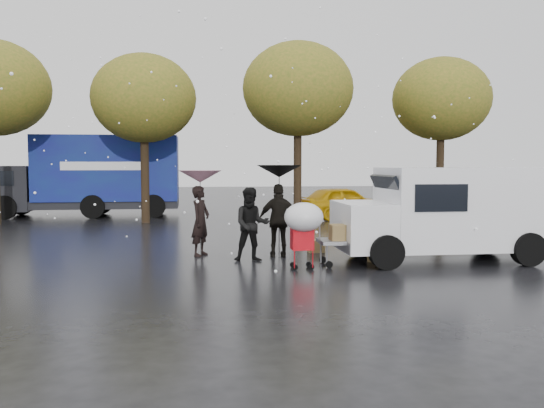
{
  "coord_description": "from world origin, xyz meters",
  "views": [
    {
      "loc": [
        -1.61,
        -12.73,
        2.29
      ],
      "look_at": [
        0.25,
        1.0,
        1.32
      ],
      "focal_mm": 38.0,
      "sensor_mm": 36.0,
      "label": 1
    }
  ],
  "objects": [
    {
      "name": "tree_row",
      "position": [
        -0.47,
        10.0,
        5.02
      ],
      "size": [
        21.6,
        4.4,
        7.12
      ],
      "color": "black",
      "rests_on": "ground"
    },
    {
      "name": "person_black",
      "position": [
        0.45,
        1.19,
        0.9
      ],
      "size": [
        1.08,
        0.51,
        1.8
      ],
      "primitive_type": "imported",
      "rotation": [
        0.0,
        0.0,
        3.07
      ],
      "color": "black",
      "rests_on": "ground"
    },
    {
      "name": "person_pink",
      "position": [
        -1.46,
        1.6,
        0.87
      ],
      "size": [
        0.66,
        0.76,
        1.74
      ],
      "primitive_type": "imported",
      "rotation": [
        0.0,
        0.0,
        1.09
      ],
      "color": "black",
      "rests_on": "ground"
    },
    {
      "name": "vendor_cart",
      "position": [
        1.99,
        -0.21,
        0.73
      ],
      "size": [
        1.52,
        0.8,
        1.27
      ],
      "color": "slate",
      "rests_on": "ground"
    },
    {
      "name": "person_middle",
      "position": [
        -0.29,
        0.61,
        0.87
      ],
      "size": [
        0.86,
        0.67,
        1.74
      ],
      "primitive_type": "imported",
      "rotation": [
        0.0,
        0.0,
        -0.02
      ],
      "color": "black",
      "rests_on": "ground"
    },
    {
      "name": "umbrella_black",
      "position": [
        0.45,
        1.19,
        2.11
      ],
      "size": [
        1.12,
        1.12,
        2.26
      ],
      "color": "#4C4C4C",
      "rests_on": "ground"
    },
    {
      "name": "ground",
      "position": [
        0.0,
        0.0,
        0.0
      ],
      "size": [
        90.0,
        90.0,
        0.0
      ],
      "primitive_type": "plane",
      "color": "black",
      "rests_on": "ground"
    },
    {
      "name": "white_van",
      "position": [
        4.31,
        0.11,
        1.16
      ],
      "size": [
        4.91,
        2.18,
        2.2
      ],
      "color": "white",
      "rests_on": "ground"
    },
    {
      "name": "box_ground_near",
      "position": [
        2.65,
        0.1,
        0.2
      ],
      "size": [
        0.52,
        0.46,
        0.4
      ],
      "primitive_type": "cube",
      "rotation": [
        0.0,
        0.0,
        0.28
      ],
      "color": "brown",
      "rests_on": "ground"
    },
    {
      "name": "shopping_cart",
      "position": [
        0.71,
        -0.64,
        1.06
      ],
      "size": [
        0.84,
        0.84,
        1.46
      ],
      "color": "#B10A13",
      "rests_on": "ground"
    },
    {
      "name": "yellow_taxi",
      "position": [
        4.54,
        10.71,
        0.68
      ],
      "size": [
        4.28,
        2.75,
        1.36
      ],
      "primitive_type": "imported",
      "rotation": [
        0.0,
        0.0,
        1.88
      ],
      "color": "#D69E0B",
      "rests_on": "ground"
    },
    {
      "name": "umbrella_pink",
      "position": [
        -1.46,
        1.6,
        1.97
      ],
      "size": [
        1.07,
        1.07,
        2.13
      ],
      "color": "#4C4C4C",
      "rests_on": "ground"
    },
    {
      "name": "box_ground_far",
      "position": [
        1.51,
        1.78,
        0.16
      ],
      "size": [
        0.42,
        0.33,
        0.31
      ],
      "primitive_type": "cube",
      "rotation": [
        0.0,
        0.0,
        0.06
      ],
      "color": "brown",
      "rests_on": "ground"
    },
    {
      "name": "blue_truck",
      "position": [
        -6.16,
        13.16,
        1.76
      ],
      "size": [
        8.3,
        2.6,
        3.5
      ],
      "color": "navy",
      "rests_on": "ground"
    }
  ]
}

